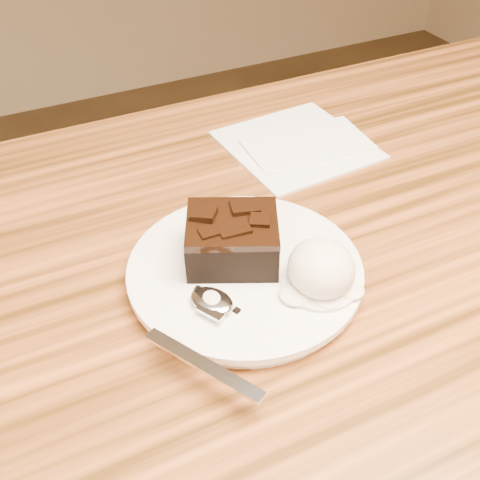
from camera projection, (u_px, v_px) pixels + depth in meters
name	position (u px, v px, depth m)	size (l,w,h in m)	color
plate	(245.00, 273.00, 0.52)	(0.21, 0.21, 0.02)	silver
brownie	(232.00, 242.00, 0.51)	(0.08, 0.07, 0.04)	black
ice_cream_scoop	(321.00, 268.00, 0.49)	(0.06, 0.06, 0.05)	white
melt_puddle	(319.00, 284.00, 0.50)	(0.07, 0.07, 0.00)	white
spoon	(212.00, 302.00, 0.48)	(0.03, 0.16, 0.01)	silver
napkin	(297.00, 144.00, 0.70)	(0.16, 0.16, 0.01)	white
crumb_a	(314.00, 256.00, 0.52)	(0.01, 0.01, 0.00)	black
crumb_b	(237.00, 311.00, 0.47)	(0.01, 0.01, 0.00)	black
crumb_c	(197.00, 289.00, 0.49)	(0.01, 0.00, 0.00)	black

